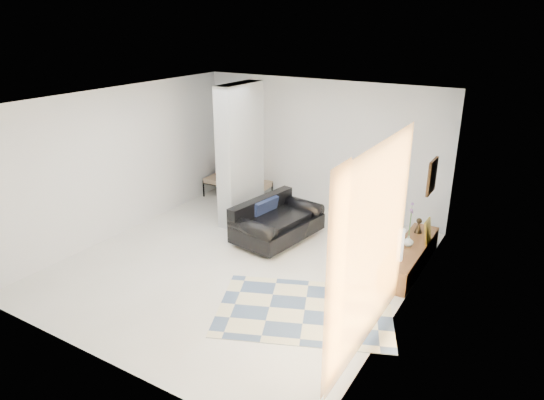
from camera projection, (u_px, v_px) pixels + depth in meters
The scene contains 17 objects.
floor at pixel (242, 262), 8.38m from camera, with size 6.00×6.00×0.00m, color beige.
ceiling at pixel (239, 99), 7.39m from camera, with size 6.00×6.00×0.00m, color white.
wall_back at pixel (320, 146), 10.29m from camera, with size 6.00×6.00×0.00m, color silver.
wall_front at pixel (91, 260), 5.48m from camera, with size 6.00×6.00×0.00m, color silver.
wall_left at pixel (121, 162), 9.21m from camera, with size 6.00×6.00×0.00m, color silver.
wall_right at pixel (408, 220), 6.56m from camera, with size 6.00×6.00×0.00m, color silver.
partition_column at pixel (240, 154), 9.70m from camera, with size 0.35×1.20×2.80m, color #A8ADAF.
hallway_door at pixel (238, 151), 11.40m from camera, with size 0.85×0.06×2.04m, color silver.
curtain at pixel (373, 248), 5.66m from camera, with size 2.55×2.55×0.00m, color #FFA843.
wall_art at pixel (432, 176), 7.54m from camera, with size 0.04×0.45×0.55m, color #3B2310.
media_console at pixel (410, 256), 8.15m from camera, with size 0.45×2.02×0.80m.
loveseat at pixel (275, 222), 9.15m from camera, with size 1.25×1.85×0.76m.
daybed at pixel (237, 180), 11.27m from camera, with size 1.57×0.72×0.77m.
area_rug at pixel (305, 310), 7.00m from camera, with size 2.49×1.66×0.01m, color beige.
cylinder_lamp at pixel (401, 245), 7.51m from camera, with size 0.10×0.10×0.53m, color white.
bronze_figurine at pixel (419, 226), 8.53m from camera, with size 0.14×0.14×0.27m, color black, non-canonical shape.
vase at pixel (408, 241), 8.05m from camera, with size 0.17×0.17×0.18m, color white.
Camera 1 is at (4.27, -6.13, 3.97)m, focal length 32.00 mm.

